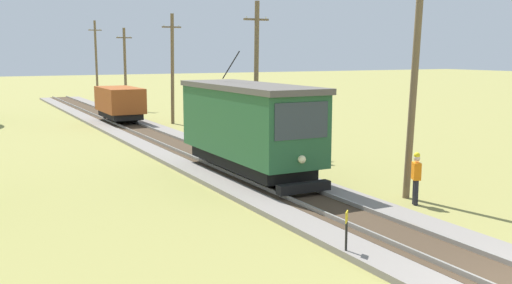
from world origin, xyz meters
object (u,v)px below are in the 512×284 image
object	(u,v)px
utility_pole_distant	(125,68)
utility_pole_mid	(256,75)
red_tram	(248,125)
trackside_signal_marker	(346,232)
utility_pole_near_tram	(414,76)
freight_car	(120,103)
utility_pole_horizon	(96,60)
track_worker	(416,176)
utility_pole_far	(172,68)

from	to	relation	value
utility_pole_distant	utility_pole_mid	bearing A→B (deg)	-90.00
red_tram	trackside_signal_marker	bearing A→B (deg)	-102.08
utility_pole_near_tram	trackside_signal_marker	bearing A→B (deg)	-145.61
utility_pole_near_tram	freight_car	bearing A→B (deg)	97.68
red_tram	utility_pole_horizon	distance (m)	43.46
utility_pole_horizon	track_worker	size ratio (longest dim) A/B	4.75
red_tram	utility_pole_far	size ratio (longest dim) A/B	1.10
utility_pole_mid	utility_pole_distant	xyz separation A→B (m)	(0.00, 25.55, -0.18)
red_tram	utility_pole_near_tram	xyz separation A→B (m)	(3.47, -5.55, 2.08)
red_tram	trackside_signal_marker	distance (m)	9.63
utility_pole_near_tram	utility_pole_mid	world-z (taller)	utility_pole_near_tram
trackside_signal_marker	track_worker	bearing A→B (deg)	30.98
utility_pole_near_tram	utility_pole_horizon	world-z (taller)	utility_pole_horizon
utility_pole_near_tram	utility_pole_far	bearing A→B (deg)	90.00
track_worker	red_tram	bearing A→B (deg)	143.59
utility_pole_far	utility_pole_distant	distance (m)	12.73
utility_pole_horizon	trackside_signal_marker	bearing A→B (deg)	-95.93
utility_pole_mid	freight_car	bearing A→B (deg)	103.73
red_tram	track_worker	size ratio (longest dim) A/B	4.79
utility_pole_near_tram	utility_pole_distant	size ratio (longest dim) A/B	1.15
utility_pole_distant	trackside_signal_marker	bearing A→B (deg)	-97.62
utility_pole_horizon	trackside_signal_marker	xyz separation A→B (m)	(-5.46, -52.56, -3.67)
red_tram	utility_pole_near_tram	size ratio (longest dim) A/B	1.02
freight_car	track_worker	size ratio (longest dim) A/B	2.91
utility_pole_near_tram	trackside_signal_marker	distance (m)	7.54
freight_car	trackside_signal_marker	bearing A→B (deg)	-93.85
trackside_signal_marker	red_tram	bearing A→B (deg)	77.92
utility_pole_horizon	trackside_signal_marker	distance (m)	52.97
utility_pole_distant	trackside_signal_marker	size ratio (longest dim) A/B	6.15
freight_car	track_worker	bearing A→B (deg)	-83.32
utility_pole_mid	track_worker	bearing A→B (deg)	-91.76
trackside_signal_marker	track_worker	xyz separation A→B (m)	(5.09, 3.06, 0.32)
utility_pole_mid	utility_pole_far	size ratio (longest dim) A/B	0.98
trackside_signal_marker	utility_pole_horizon	bearing A→B (deg)	84.07
freight_car	trackside_signal_marker	xyz separation A→B (m)	(-1.99, -29.52, -0.89)
red_tram	utility_pole_far	distance (m)	19.21
utility_pole_far	utility_pole_distant	size ratio (longest dim) A/B	1.07
red_tram	utility_pole_far	xyz separation A→B (m)	(3.47, 18.81, 1.78)
trackside_signal_marker	utility_pole_near_tram	bearing A→B (deg)	34.39
freight_car	utility_pole_mid	distance (m)	14.84
utility_pole_distant	track_worker	size ratio (longest dim) A/B	4.07
utility_pole_near_tram	utility_pole_horizon	distance (m)	48.82
red_tram	utility_pole_distant	xyz separation A→B (m)	(3.47, 31.54, 1.53)
utility_pole_near_tram	trackside_signal_marker	xyz separation A→B (m)	(-5.46, -3.74, -3.61)
red_tram	utility_pole_near_tram	distance (m)	6.87
track_worker	trackside_signal_marker	bearing A→B (deg)	-121.84
freight_car	utility_pole_horizon	distance (m)	23.47
red_tram	track_worker	bearing A→B (deg)	-63.59
utility_pole_mid	utility_pole_distant	size ratio (longest dim) A/B	1.05
utility_pole_distant	track_worker	world-z (taller)	utility_pole_distant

